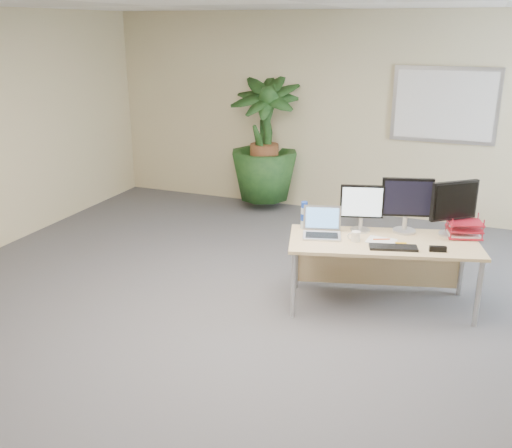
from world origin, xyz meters
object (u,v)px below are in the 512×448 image
at_px(laptop, 322,228).
at_px(monitor_right, 407,202).
at_px(floor_plant, 264,157).
at_px(monitor_left, 362,205).
at_px(desk, 382,251).

bearing_deg(laptop, monitor_right, 26.65).
distance_m(floor_plant, monitor_left, 2.92).
bearing_deg(monitor_left, laptop, -144.23).
height_order(monitor_right, laptop, monitor_right).
distance_m(desk, monitor_right, 0.51).
height_order(floor_plant, monitor_left, floor_plant).
bearing_deg(monitor_left, desk, -20.56).
xyz_separation_m(desk, floor_plant, (-2.06, 2.35, 0.23)).
relative_size(floor_plant, monitor_left, 3.34).
bearing_deg(laptop, monitor_left, 35.77).
xyz_separation_m(desk, laptop, (-0.54, -0.14, 0.20)).
relative_size(desk, floor_plant, 1.22).
distance_m(floor_plant, monitor_right, 3.09).
bearing_deg(laptop, desk, 14.57).
bearing_deg(desk, floor_plant, 131.24).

